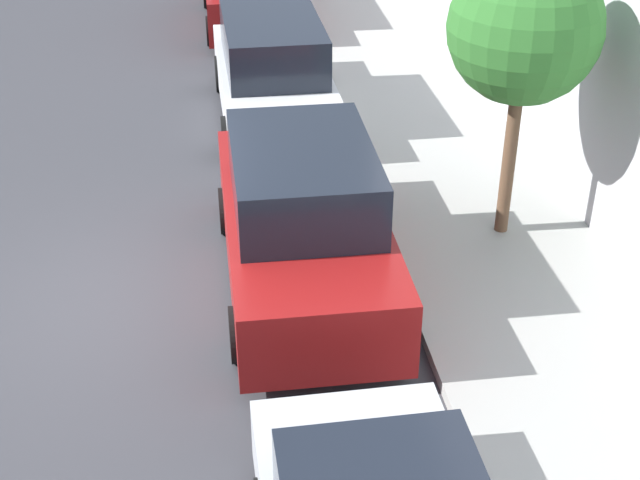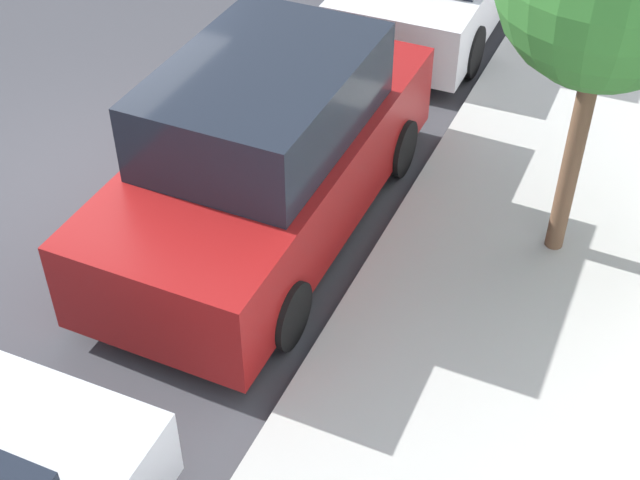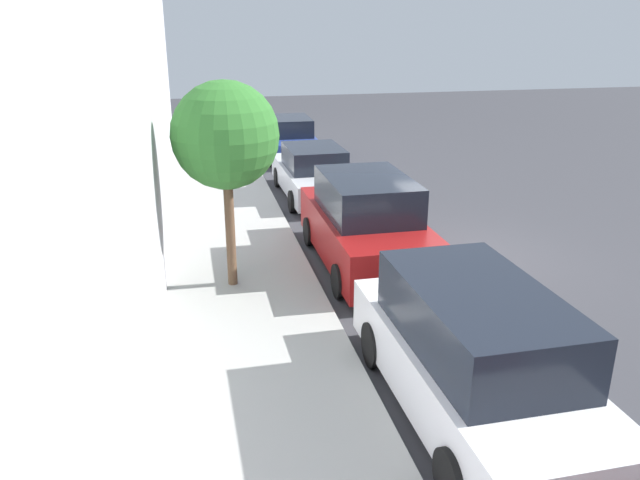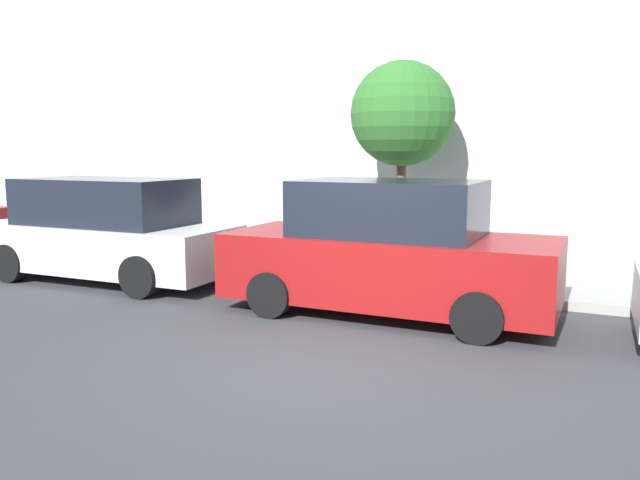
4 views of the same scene
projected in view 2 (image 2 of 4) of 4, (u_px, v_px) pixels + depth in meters
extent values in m
plane|color=#38383D|center=(96.00, 177.00, 10.42)|extent=(60.00, 60.00, 0.00)
cube|color=#9E9E99|center=(513.00, 293.00, 8.81)|extent=(2.96, 32.00, 0.15)
cube|color=maroon|center=(268.00, 172.00, 9.31)|extent=(1.96, 4.80, 0.96)
cube|color=black|center=(264.00, 99.00, 8.74)|extent=(1.73, 2.60, 0.80)
cylinder|color=black|center=(256.00, 112.00, 10.87)|extent=(0.22, 0.67, 0.67)
cylinder|color=black|center=(399.00, 148.00, 10.29)|extent=(0.22, 0.67, 0.67)
cylinder|color=black|center=(117.00, 259.00, 8.80)|extent=(0.22, 0.67, 0.67)
cylinder|color=black|center=(286.00, 314.00, 8.22)|extent=(0.22, 0.67, 0.67)
cylinder|color=black|center=(347.00, 26.00, 12.57)|extent=(0.22, 0.71, 0.71)
cylinder|color=black|center=(470.00, 51.00, 12.01)|extent=(0.22, 0.71, 0.71)
cylinder|color=brown|center=(575.00, 149.00, 8.49)|extent=(0.18, 0.18, 2.40)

